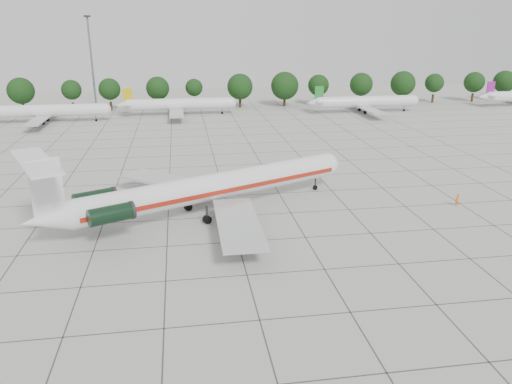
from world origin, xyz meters
TOP-DOWN VIEW (x-y plane):
  - ground at (0.00, 0.00)m, footprint 260.00×260.00m
  - apron_joints at (0.00, 15.00)m, footprint 170.00×170.00m
  - main_airliner at (-3.65, 0.81)m, footprint 42.20×31.62m
  - ground_crew at (31.01, -0.90)m, footprint 0.72×0.57m
  - bg_airliner_b at (-38.18, 69.37)m, footprint 28.24×27.20m
  - bg_airliner_c at (-5.88, 74.83)m, footprint 28.24×27.20m
  - bg_airliner_d at (44.78, 71.40)m, footprint 28.24×27.20m
  - tree_line at (-11.68, 85.00)m, footprint 249.86×8.44m
  - floodlight_mast at (-30.00, 92.00)m, footprint 1.60×1.60m

SIDE VIEW (x-z plane):
  - ground at x=0.00m, z-range 0.00..0.00m
  - apron_joints at x=0.00m, z-range 0.00..0.02m
  - ground_crew at x=31.01m, z-range 0.00..1.75m
  - bg_airliner_b at x=-38.18m, z-range -0.79..6.61m
  - bg_airliner_c at x=-5.88m, z-range -0.79..6.61m
  - bg_airliner_d at x=44.78m, z-range -0.79..6.61m
  - main_airliner at x=-3.65m, z-range -1.52..8.85m
  - tree_line at x=-11.68m, z-range 0.87..11.09m
  - floodlight_mast at x=-30.00m, z-range 1.56..27.01m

